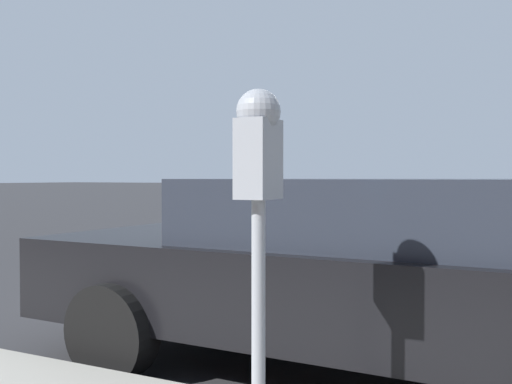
% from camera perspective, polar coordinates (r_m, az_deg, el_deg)
% --- Properties ---
extents(ground_plane, '(220.00, 220.00, 0.00)m').
position_cam_1_polar(ground_plane, '(5.54, 4.58, -12.45)').
color(ground_plane, '#2B2B2D').
extents(parking_meter, '(0.21, 0.19, 1.53)m').
position_cam_1_polar(parking_meter, '(2.54, 0.25, 1.72)').
color(parking_meter, gray).
rests_on(parking_meter, sidewalk).
extents(car_black, '(2.26, 4.64, 1.32)m').
position_cam_1_polar(car_black, '(4.14, 11.42, -7.07)').
color(car_black, black).
rests_on(car_black, ground_plane).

